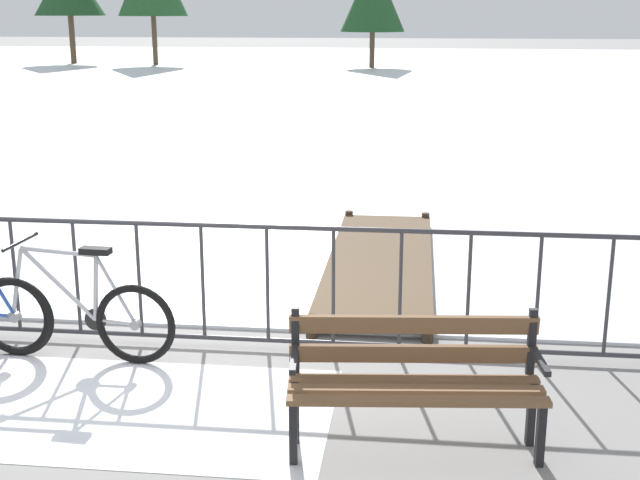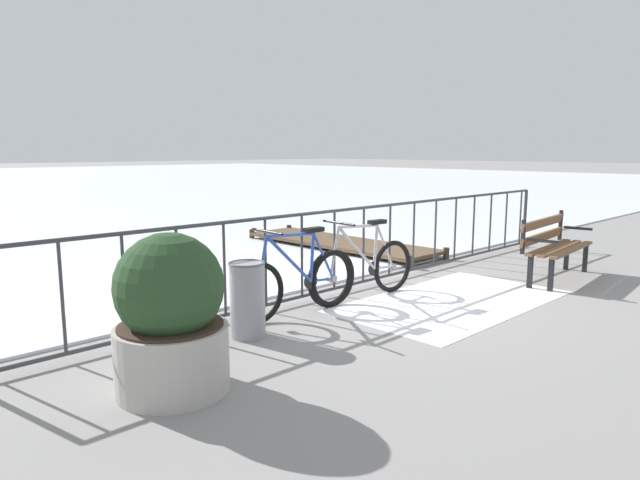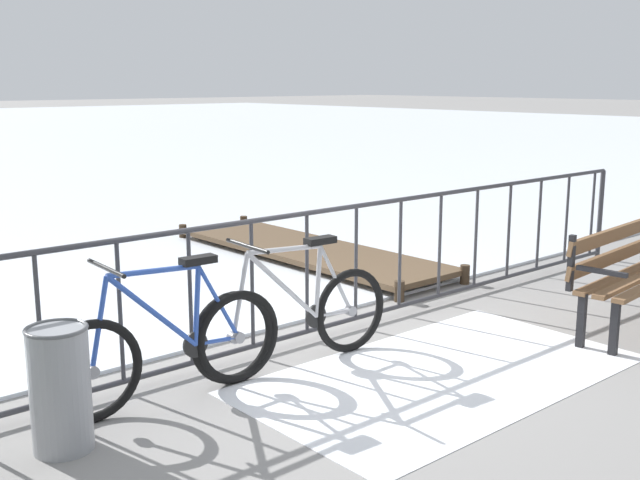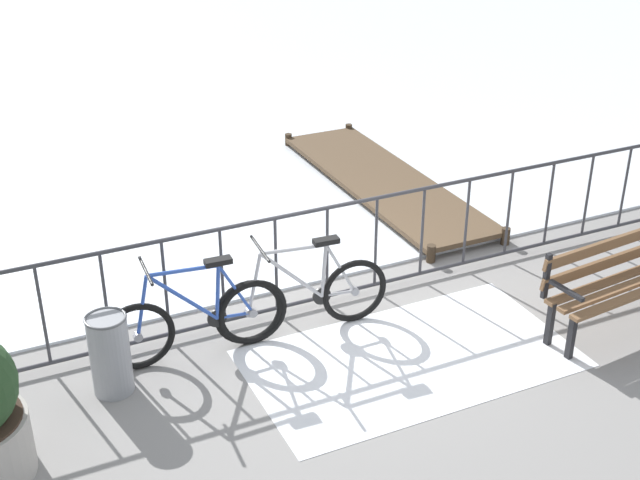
{
  "view_description": "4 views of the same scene",
  "coord_description": "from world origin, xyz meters",
  "px_view_note": "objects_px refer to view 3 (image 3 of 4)",
  "views": [
    {
      "loc": [
        2.26,
        -6.47,
        2.73
      ],
      "look_at": [
        1.48,
        0.24,
        0.89
      ],
      "focal_mm": 47.59,
      "sensor_mm": 36.0,
      "label": 1
    },
    {
      "loc": [
        -5.4,
        -4.74,
        1.78
      ],
      "look_at": [
        -0.66,
        0.13,
        0.69
      ],
      "focal_mm": 31.55,
      "sensor_mm": 36.0,
      "label": 2
    },
    {
      "loc": [
        -3.86,
        -4.58,
        2.07
      ],
      "look_at": [
        0.41,
        0.32,
        0.73
      ],
      "focal_mm": 43.53,
      "sensor_mm": 36.0,
      "label": 3
    },
    {
      "loc": [
        -3.2,
        -6.61,
        4.43
      ],
      "look_at": [
        -0.11,
        -0.06,
        0.76
      ],
      "focal_mm": 47.85,
      "sensor_mm": 36.0,
      "label": 4
    }
  ],
  "objects_px": {
    "bicycle_second": "(296,318)",
    "park_bench": "(627,268)",
    "trash_bin": "(60,388)",
    "bicycle_near_railing": "(170,348)"
  },
  "relations": [
    {
      "from": "bicycle_near_railing",
      "to": "park_bench",
      "type": "bearing_deg",
      "value": -17.29
    },
    {
      "from": "bicycle_near_railing",
      "to": "bicycle_second",
      "type": "distance_m",
      "value": 1.02
    },
    {
      "from": "bicycle_near_railing",
      "to": "park_bench",
      "type": "distance_m",
      "value": 3.91
    },
    {
      "from": "park_bench",
      "to": "trash_bin",
      "type": "distance_m",
      "value": 4.66
    },
    {
      "from": "park_bench",
      "to": "trash_bin",
      "type": "relative_size",
      "value": 2.24
    },
    {
      "from": "bicycle_near_railing",
      "to": "trash_bin",
      "type": "height_order",
      "value": "bicycle_near_railing"
    },
    {
      "from": "bicycle_near_railing",
      "to": "trash_bin",
      "type": "distance_m",
      "value": 0.84
    },
    {
      "from": "bicycle_second",
      "to": "trash_bin",
      "type": "height_order",
      "value": "bicycle_second"
    },
    {
      "from": "bicycle_second",
      "to": "trash_bin",
      "type": "distance_m",
      "value": 1.84
    },
    {
      "from": "bicycle_second",
      "to": "park_bench",
      "type": "distance_m",
      "value": 2.94
    }
  ]
}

